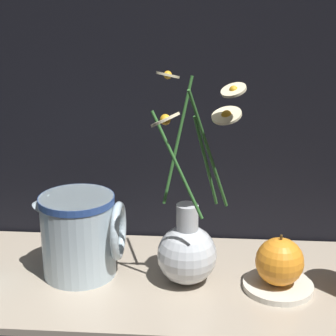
{
  "coord_description": "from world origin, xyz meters",
  "views": [
    {
      "loc": [
        0.08,
        -0.86,
        0.5
      ],
      "look_at": [
        0.01,
        0.0,
        0.21
      ],
      "focal_mm": 60.0,
      "sensor_mm": 36.0,
      "label": 1
    }
  ],
  "objects": [
    {
      "name": "ceramic_pitcher",
      "position": [
        -0.14,
        0.01,
        0.09
      ],
      "size": [
        0.15,
        0.13,
        0.16
      ],
      "color": "silver",
      "rests_on": "shelf"
    },
    {
      "name": "saucer_plate",
      "position": [
        0.2,
        -0.02,
        0.02
      ],
      "size": [
        0.12,
        0.12,
        0.01
      ],
      "color": "silver",
      "rests_on": "shelf"
    },
    {
      "name": "ground_plane",
      "position": [
        0.0,
        0.0,
        0.0
      ],
      "size": [
        6.0,
        6.0,
        0.0
      ],
      "primitive_type": "plane",
      "color": "black"
    },
    {
      "name": "orange_fruit",
      "position": [
        0.2,
        -0.02,
        0.06
      ],
      "size": [
        0.08,
        0.08,
        0.09
      ],
      "color": "orange",
      "rests_on": "saucer_plate"
    },
    {
      "name": "shelf",
      "position": [
        0.0,
        0.0,
        0.01
      ],
      "size": [
        0.83,
        0.33,
        0.01
      ],
      "color": "tan",
      "rests_on": "ground_plane"
    },
    {
      "name": "vase_with_flowers",
      "position": [
        0.05,
        -0.01,
        0.08
      ],
      "size": [
        0.15,
        0.18,
        0.35
      ],
      "color": "silver",
      "rests_on": "shelf"
    }
  ]
}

